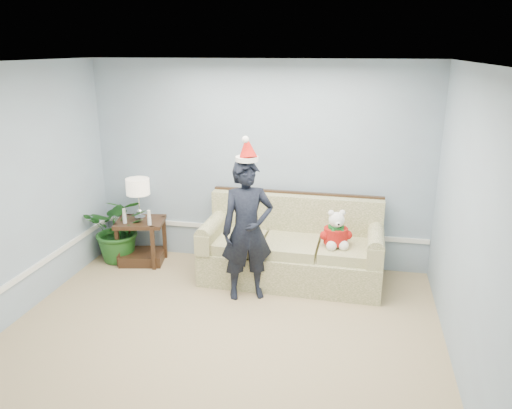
{
  "coord_description": "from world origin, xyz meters",
  "views": [
    {
      "loc": [
        1.28,
        -3.78,
        2.83
      ],
      "look_at": [
        0.16,
        1.55,
        1.11
      ],
      "focal_mm": 35.0,
      "sensor_mm": 36.0,
      "label": 1
    }
  ],
  "objects_px": {
    "sofa": "(292,250)",
    "man": "(247,231)",
    "houseplant": "(119,228)",
    "teddy_bear": "(336,233)",
    "side_table": "(142,246)",
    "table_lamp": "(138,188)"
  },
  "relations": [
    {
      "from": "sofa",
      "to": "man",
      "type": "xyz_separation_m",
      "value": [
        -0.44,
        -0.6,
        0.45
      ]
    },
    {
      "from": "houseplant",
      "to": "teddy_bear",
      "type": "bearing_deg",
      "value": -4.92
    },
    {
      "from": "houseplant",
      "to": "man",
      "type": "bearing_deg",
      "value": -18.89
    },
    {
      "from": "sofa",
      "to": "man",
      "type": "height_order",
      "value": "man"
    },
    {
      "from": "side_table",
      "to": "man",
      "type": "relative_size",
      "value": 0.44
    },
    {
      "from": "houseplant",
      "to": "table_lamp",
      "type": "bearing_deg",
      "value": 13.89
    },
    {
      "from": "side_table",
      "to": "table_lamp",
      "type": "height_order",
      "value": "table_lamp"
    },
    {
      "from": "table_lamp",
      "to": "teddy_bear",
      "type": "relative_size",
      "value": 1.2
    },
    {
      "from": "man",
      "to": "houseplant",
      "type": "bearing_deg",
      "value": 139.57
    },
    {
      "from": "sofa",
      "to": "side_table",
      "type": "bearing_deg",
      "value": 179.37
    },
    {
      "from": "sofa",
      "to": "houseplant",
      "type": "bearing_deg",
      "value": 179.51
    },
    {
      "from": "houseplant",
      "to": "man",
      "type": "height_order",
      "value": "man"
    },
    {
      "from": "man",
      "to": "teddy_bear",
      "type": "relative_size",
      "value": 3.55
    },
    {
      "from": "table_lamp",
      "to": "houseplant",
      "type": "relative_size",
      "value": 0.59
    },
    {
      "from": "sofa",
      "to": "houseplant",
      "type": "height_order",
      "value": "sofa"
    },
    {
      "from": "sofa",
      "to": "teddy_bear",
      "type": "distance_m",
      "value": 0.67
    },
    {
      "from": "side_table",
      "to": "table_lamp",
      "type": "xyz_separation_m",
      "value": [
        -0.03,
        0.07,
        0.79
      ]
    },
    {
      "from": "houseplant",
      "to": "sofa",
      "type": "bearing_deg",
      "value": -1.52
    },
    {
      "from": "man",
      "to": "teddy_bear",
      "type": "xyz_separation_m",
      "value": [
        0.99,
        0.41,
        -0.11
      ]
    },
    {
      "from": "side_table",
      "to": "teddy_bear",
      "type": "xyz_separation_m",
      "value": [
        2.62,
        -0.25,
        0.48
      ]
    },
    {
      "from": "table_lamp",
      "to": "man",
      "type": "relative_size",
      "value": 0.34
    },
    {
      "from": "table_lamp",
      "to": "houseplant",
      "type": "height_order",
      "value": "table_lamp"
    }
  ]
}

